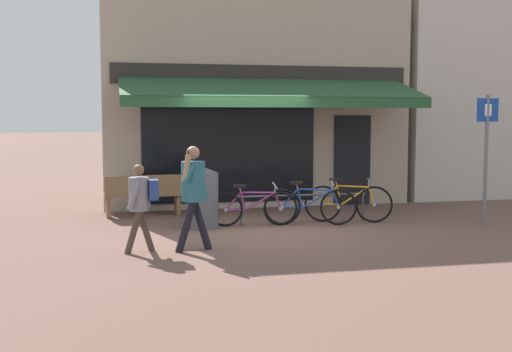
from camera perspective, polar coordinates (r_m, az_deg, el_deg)
ground_plane at (r=11.74m, az=0.41°, el=-4.85°), size 160.00×160.00×0.00m
shop_front at (r=16.03m, az=-0.56°, el=8.01°), size 7.13×4.78×5.68m
neighbour_building at (r=19.39m, az=20.80°, el=7.88°), size 7.00×4.00×6.13m
bike_rack_rail at (r=12.50m, az=4.24°, el=-2.13°), size 2.57×0.04×0.57m
bicycle_purple at (r=12.13m, az=-0.27°, el=-2.82°), size 1.72×0.52×0.82m
bicycle_blue at (r=12.28m, az=4.83°, el=-2.63°), size 1.74×0.65×0.85m
bicycle_orange at (r=12.70m, az=8.20°, el=-2.36°), size 1.65×0.69×0.87m
pedestrian_adult at (r=9.87m, az=-5.59°, el=-0.98°), size 0.61×0.55×1.64m
pedestrian_child at (r=9.89m, az=-10.19°, el=-1.92°), size 0.53×0.49×1.36m
litter_bin at (r=11.93m, az=-4.71°, el=-1.91°), size 0.57×0.57×1.14m
parking_sign at (r=12.93m, az=19.80°, el=2.52°), size 0.44×0.07×2.47m
park_bench at (r=13.53m, az=-9.97°, el=-1.60°), size 1.63×0.57×0.87m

